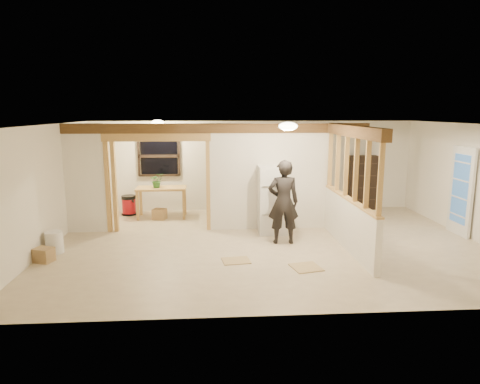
{
  "coord_description": "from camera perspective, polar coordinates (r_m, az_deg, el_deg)",
  "views": [
    {
      "loc": [
        -1.18,
        -8.65,
        2.76
      ],
      "look_at": [
        -0.56,
        0.4,
        1.04
      ],
      "focal_mm": 32.0,
      "sensor_mm": 36.0,
      "label": 1
    }
  ],
  "objects": [
    {
      "name": "potted_plant",
      "position": [
        11.29,
        -11.02,
        1.53
      ],
      "size": [
        0.42,
        0.39,
        0.38
      ],
      "primitive_type": "imported",
      "rotation": [
        0.0,
        0.0,
        0.33
      ],
      "color": "#245820",
      "rests_on": "work_table"
    },
    {
      "name": "stud_partition",
      "position": [
        8.78,
        14.59,
        3.16
      ],
      "size": [
        0.14,
        3.2,
        1.32
      ],
      "primitive_type": "cube",
      "color": "tan",
      "rests_on": "pony_wall"
    },
    {
      "name": "box_front",
      "position": [
        8.83,
        -24.71,
        -7.63
      ],
      "size": [
        0.4,
        0.36,
        0.26
      ],
      "primitive_type": "cube",
      "rotation": [
        0.0,
        0.0,
        -0.34
      ],
      "color": "#A07D4D",
      "rests_on": "floor"
    },
    {
      "name": "ceiling",
      "position": [
        8.74,
        3.88,
        8.97
      ],
      "size": [
        9.0,
        6.5,
        0.01
      ],
      "primitive_type": "cube",
      "color": "white"
    },
    {
      "name": "window_back",
      "position": [
        11.97,
        -10.76,
        4.72
      ],
      "size": [
        1.12,
        0.1,
        1.1
      ],
      "primitive_type": "cube",
      "color": "black",
      "rests_on": "wall_back"
    },
    {
      "name": "doorway_frame",
      "position": [
        10.07,
        -10.84,
        1.02
      ],
      "size": [
        2.46,
        0.14,
        2.2
      ],
      "primitive_type": "cube",
      "color": "tan",
      "rests_on": "floor"
    },
    {
      "name": "wall_front",
      "position": [
        5.73,
        8.1,
        -4.68
      ],
      "size": [
        9.0,
        0.01,
        2.5
      ],
      "primitive_type": "cube",
      "color": "silver",
      "rests_on": "floor"
    },
    {
      "name": "bookshelf",
      "position": [
        12.63,
        16.02,
        1.21
      ],
      "size": [
        0.77,
        0.26,
        1.54
      ],
      "primitive_type": "cube",
      "color": "black",
      "rests_on": "floor"
    },
    {
      "name": "refrigerator",
      "position": [
        9.79,
        4.34,
        -1.04
      ],
      "size": [
        0.64,
        0.62,
        1.54
      ],
      "primitive_type": "cube",
      "color": "white",
      "rests_on": "floor"
    },
    {
      "name": "french_door",
      "position": [
        10.79,
        27.41,
        0.1
      ],
      "size": [
        0.12,
        0.86,
        2.0
      ],
      "primitive_type": "cube",
      "color": "white",
      "rests_on": "floor"
    },
    {
      "name": "woman",
      "position": [
        9.0,
        5.8,
        -1.34
      ],
      "size": [
        0.66,
        0.45,
        1.78
      ],
      "primitive_type": "imported",
      "rotation": [
        0.0,
        0.0,
        3.1
      ],
      "color": "black",
      "rests_on": "floor"
    },
    {
      "name": "box_util_a",
      "position": [
        11.29,
        -10.68,
        -2.92
      ],
      "size": [
        0.39,
        0.36,
        0.27
      ],
      "primitive_type": "cube",
      "rotation": [
        0.0,
        0.0,
        -0.3
      ],
      "color": "#A07D4D",
      "rests_on": "floor"
    },
    {
      "name": "ceiling_dome_util",
      "position": [
        11.04,
        -10.93,
        9.06
      ],
      "size": [
        0.32,
        0.32,
        0.14
      ],
      "primitive_type": "ellipsoid",
      "color": "#FFEABF",
      "rests_on": "ceiling"
    },
    {
      "name": "wall_right",
      "position": [
        10.46,
        29.02,
        1.05
      ],
      "size": [
        0.01,
        6.5,
        2.5
      ],
      "primitive_type": "cube",
      "color": "silver",
      "rests_on": "floor"
    },
    {
      "name": "wall_left",
      "position": [
        9.39,
        -24.57,
        0.47
      ],
      "size": [
        0.01,
        6.5,
        2.5
      ],
      "primitive_type": "cube",
      "color": "silver",
      "rests_on": "floor"
    },
    {
      "name": "partition_left_stub",
      "position": [
        10.37,
        -19.95,
        1.69
      ],
      "size": [
        0.9,
        0.12,
        2.5
      ],
      "primitive_type": "cube",
      "color": "white",
      "rests_on": "floor"
    },
    {
      "name": "bucket",
      "position": [
        9.25,
        -23.5,
        -6.17
      ],
      "size": [
        0.42,
        0.42,
        0.43
      ],
      "primitive_type": "cylinder",
      "rotation": [
        0.0,
        0.0,
        -0.29
      ],
      "color": "white",
      "rests_on": "floor"
    },
    {
      "name": "pony_wall",
      "position": [
        9.0,
        14.24,
        -4.18
      ],
      "size": [
        0.12,
        3.2,
        1.0
      ],
      "primitive_type": "cube",
      "color": "white",
      "rests_on": "floor"
    },
    {
      "name": "header_beam_back",
      "position": [
        9.86,
        -2.91,
        8.48
      ],
      "size": [
        7.0,
        0.18,
        0.22
      ],
      "primitive_type": "cube",
      "color": "brown",
      "rests_on": "ceiling"
    },
    {
      "name": "floor",
      "position": [
        9.16,
        3.68,
        -6.89
      ],
      "size": [
        9.0,
        6.5,
        0.01
      ],
      "primitive_type": "cube",
      "color": "beige",
      "rests_on": "ground"
    },
    {
      "name": "partition_center",
      "position": [
        10.06,
        4.0,
        2.05
      ],
      "size": [
        2.8,
        0.12,
        2.5
      ],
      "primitive_type": "cube",
      "color": "white",
      "rests_on": "floor"
    },
    {
      "name": "floor_panel_far",
      "position": [
        8.11,
        -0.53,
        -9.13
      ],
      "size": [
        0.56,
        0.47,
        0.02
      ],
      "primitive_type": "cube",
      "rotation": [
        0.0,
        0.0,
        0.13
      ],
      "color": "tan",
      "rests_on": "floor"
    },
    {
      "name": "floor_panel_near",
      "position": [
        7.87,
        8.8,
        -9.9
      ],
      "size": [
        0.59,
        0.59,
        0.02
      ],
      "primitive_type": "cube",
      "rotation": [
        0.0,
        0.0,
        0.22
      ],
      "color": "tan",
      "rests_on": "floor"
    },
    {
      "name": "shop_vac",
      "position": [
        11.92,
        -14.59,
        -1.7
      ],
      "size": [
        0.43,
        0.43,
        0.54
      ],
      "primitive_type": "cylinder",
      "rotation": [
        0.0,
        0.0,
        0.04
      ],
      "color": "maroon",
      "rests_on": "floor"
    },
    {
      "name": "box_util_b",
      "position": [
        10.87,
        -18.54,
        -3.73
      ],
      "size": [
        0.34,
        0.34,
        0.31
      ],
      "primitive_type": "cube",
      "rotation": [
        0.0,
        0.0,
        -0.02
      ],
      "color": "#A07D4D",
      "rests_on": "floor"
    },
    {
      "name": "header_beam_right",
      "position": [
        8.72,
        14.81,
        7.85
      ],
      "size": [
        0.18,
        3.3,
        0.22
      ],
      "primitive_type": "cube",
      "color": "brown",
      "rests_on": "ceiling"
    },
    {
      "name": "work_table",
      "position": [
        11.43,
        -10.38,
        -1.37
      ],
      "size": [
        1.29,
        0.66,
        0.81
      ],
      "primitive_type": "cube",
      "rotation": [
        0.0,
        0.0,
        0.01
      ],
      "color": "tan",
      "rests_on": "floor"
    },
    {
      "name": "wall_back",
      "position": [
        12.06,
        1.72,
        3.51
      ],
      "size": [
        9.0,
        0.01,
        2.5
      ],
      "primitive_type": "cube",
      "color": "silver",
      "rests_on": "floor"
    },
    {
      "name": "hanging_bulb",
      "position": [
        10.3,
        -8.56,
        7.36
      ],
      "size": [
        0.07,
        0.07,
        0.07
      ],
      "primitive_type": "ellipsoid",
      "color": "#FFD88C",
      "rests_on": "ceiling"
    },
    {
      "name": "ceiling_dome_main",
      "position": [
        8.29,
        6.42,
        8.7
      ],
      "size": [
        0.36,
        0.36,
        0.16
      ],
      "primitive_type": "ellipsoid",
      "color": "#FFEABF",
      "rests_on": "ceiling"
    }
  ]
}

